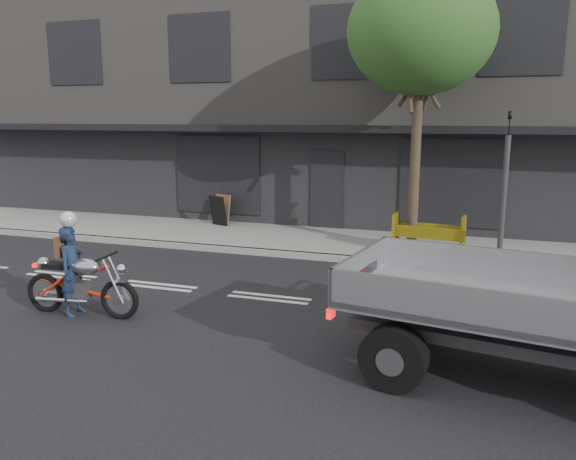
# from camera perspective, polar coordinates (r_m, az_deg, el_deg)

# --- Properties ---
(ground) EXTENTS (80.00, 80.00, 0.00)m
(ground) POSITION_cam_1_polar(r_m,az_deg,el_deg) (10.75, -1.92, -6.91)
(ground) COLOR black
(ground) RESTS_ON ground
(sidewalk) EXTENTS (32.00, 3.20, 0.15)m
(sidewalk) POSITION_cam_1_polar(r_m,az_deg,el_deg) (15.07, 4.26, -1.26)
(sidewalk) COLOR gray
(sidewalk) RESTS_ON ground
(kerb) EXTENTS (32.00, 0.20, 0.15)m
(kerb) POSITION_cam_1_polar(r_m,az_deg,el_deg) (13.56, 2.60, -2.68)
(kerb) COLOR gray
(kerb) RESTS_ON ground
(building_main) EXTENTS (26.00, 10.00, 8.00)m
(building_main) POSITION_cam_1_polar(r_m,az_deg,el_deg) (21.17, 8.90, 13.01)
(building_main) COLOR slate
(building_main) RESTS_ON ground
(street_tree) EXTENTS (3.40, 3.40, 6.74)m
(street_tree) POSITION_cam_1_polar(r_m,az_deg,el_deg) (13.96, 13.36, 18.96)
(street_tree) COLOR #382B21
(street_tree) RESTS_ON ground
(traffic_light_pole) EXTENTS (0.12, 0.12, 3.50)m
(traffic_light_pole) POSITION_cam_1_polar(r_m,az_deg,el_deg) (13.05, 21.06, 3.06)
(traffic_light_pole) COLOR #2D2D30
(traffic_light_pole) RESTS_ON ground
(motorcycle) EXTENTS (2.18, 0.63, 1.12)m
(motorcycle) POSITION_cam_1_polar(r_m,az_deg,el_deg) (10.33, -20.31, -5.07)
(motorcycle) COLOR black
(motorcycle) RESTS_ON ground
(rider) EXTENTS (0.41, 0.59, 1.56)m
(rider) POSITION_cam_1_polar(r_m,az_deg,el_deg) (10.37, -21.04, -3.90)
(rider) COLOR #15233B
(rider) RESTS_ON ground
(construction_barrier) EXTENTS (1.76, 0.85, 0.95)m
(construction_barrier) POSITION_cam_1_polar(r_m,az_deg,el_deg) (13.76, 14.02, -0.45)
(construction_barrier) COLOR #DBB70B
(construction_barrier) RESTS_ON sidewalk
(sandwich_board) EXTENTS (0.66, 0.54, 0.91)m
(sandwich_board) POSITION_cam_1_polar(r_m,az_deg,el_deg) (16.97, -7.12, 1.95)
(sandwich_board) COLOR black
(sandwich_board) RESTS_ON sidewalk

